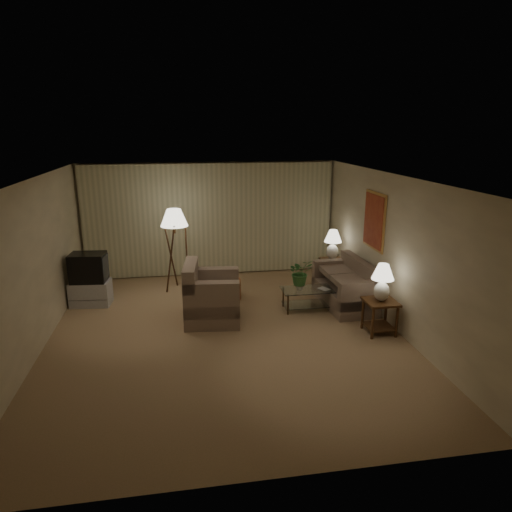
# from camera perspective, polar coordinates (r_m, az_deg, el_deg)

# --- Properties ---
(ground) EXTENTS (7.00, 7.00, 0.00)m
(ground) POSITION_cam_1_polar(r_m,az_deg,el_deg) (8.11, -3.79, -9.62)
(ground) COLOR tan
(ground) RESTS_ON ground
(room_shell) EXTENTS (6.04, 7.02, 2.72)m
(room_shell) POSITION_cam_1_polar(r_m,az_deg,el_deg) (9.00, -4.82, 4.68)
(room_shell) COLOR beige
(room_shell) RESTS_ON ground
(sofa) EXTENTS (1.71, 0.96, 0.73)m
(sofa) POSITION_cam_1_polar(r_m,az_deg,el_deg) (9.36, 11.00, -3.91)
(sofa) COLOR gray
(sofa) RESTS_ON ground
(armchair) EXTENTS (1.25, 1.21, 0.88)m
(armchair) POSITION_cam_1_polar(r_m,az_deg,el_deg) (8.49, -5.46, -5.24)
(armchair) COLOR gray
(armchair) RESTS_ON ground
(side_table_near) EXTENTS (0.53, 0.53, 0.60)m
(side_table_near) POSITION_cam_1_polar(r_m,az_deg,el_deg) (8.24, 15.24, -6.63)
(side_table_near) COLOR #351F0E
(side_table_near) RESTS_ON ground
(side_table_far) EXTENTS (0.50, 0.42, 0.60)m
(side_table_far) POSITION_cam_1_polar(r_m,az_deg,el_deg) (10.52, 9.44, -1.42)
(side_table_far) COLOR #351F0E
(side_table_far) RESTS_ON ground
(table_lamp_near) EXTENTS (0.38, 0.38, 0.66)m
(table_lamp_near) POSITION_cam_1_polar(r_m,az_deg,el_deg) (8.04, 15.53, -2.81)
(table_lamp_near) COLOR white
(table_lamp_near) RESTS_ON side_table_near
(table_lamp_far) EXTENTS (0.39, 0.39, 0.67)m
(table_lamp_far) POSITION_cam_1_polar(r_m,az_deg,el_deg) (10.36, 9.59, 1.74)
(table_lamp_far) COLOR white
(table_lamp_far) RESTS_ON side_table_far
(coffee_table) EXTENTS (1.00, 0.55, 0.41)m
(coffee_table) POSITION_cam_1_polar(r_m,az_deg,el_deg) (9.06, 6.39, -4.99)
(coffee_table) COLOR silver
(coffee_table) RESTS_ON ground
(tv_cabinet) EXTENTS (0.86, 0.63, 0.50)m
(tv_cabinet) POSITION_cam_1_polar(r_m,az_deg,el_deg) (9.83, -19.93, -4.35)
(tv_cabinet) COLOR #AFAFB2
(tv_cabinet) RESTS_ON ground
(crt_tv) EXTENTS (0.76, 0.61, 0.58)m
(crt_tv) POSITION_cam_1_polar(r_m,az_deg,el_deg) (9.66, -20.23, -1.36)
(crt_tv) COLOR black
(crt_tv) RESTS_ON tv_cabinet
(floor_lamp) EXTENTS (0.59, 0.59, 1.81)m
(floor_lamp) POSITION_cam_1_polar(r_m,az_deg,el_deg) (10.03, -10.02, 0.95)
(floor_lamp) COLOR #351F0E
(floor_lamp) RESTS_ON ground
(ottoman) EXTENTS (0.84, 0.84, 0.43)m
(ottoman) POSITION_cam_1_polar(r_m,az_deg,el_deg) (9.57, -3.83, -4.15)
(ottoman) COLOR #A56238
(ottoman) RESTS_ON ground
(vase) EXTENTS (0.18, 0.18, 0.15)m
(vase) POSITION_cam_1_polar(r_m,az_deg,el_deg) (8.95, 5.50, -3.76)
(vase) COLOR silver
(vase) RESTS_ON coffee_table
(flowers) EXTENTS (0.55, 0.51, 0.52)m
(flowers) POSITION_cam_1_polar(r_m,az_deg,el_deg) (8.84, 5.56, -1.73)
(flowers) COLOR #3A7734
(flowers) RESTS_ON vase
(book) EXTENTS (0.25, 0.27, 0.02)m
(book) POSITION_cam_1_polar(r_m,az_deg,el_deg) (8.99, 8.13, -4.21)
(book) COLOR olive
(book) RESTS_ON coffee_table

